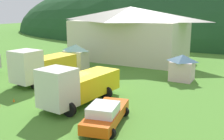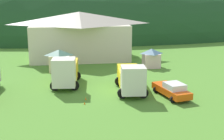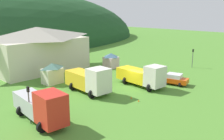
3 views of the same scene
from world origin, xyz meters
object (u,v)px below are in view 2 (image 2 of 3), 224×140
Objects in this scene: play_shed_cream at (59,60)px; play_shed_pink at (151,58)px; depot_building at (80,34)px; traffic_cone_mid_row at (86,100)px; heavy_rig_striped at (66,71)px; traffic_cone_near_pickup at (85,104)px; service_pickup_orange at (172,90)px; flatbed_truck_yellow at (131,78)px.

play_shed_cream reaches higher than play_shed_pink.
depot_building is 22.99m from traffic_cone_mid_row.
depot_building is 6.09× the size of play_shed_pink.
depot_building is at bearing 176.74° from heavy_rig_striped.
heavy_rig_striped reaches higher than traffic_cone_mid_row.
play_shed_pink is 17.49m from traffic_cone_mid_row.
traffic_cone_near_pickup is (-0.58, -23.95, -4.12)m from depot_building.
service_pickup_orange is at bearing -47.82° from play_shed_cream.
service_pickup_orange reaches higher than traffic_cone_mid_row.
service_pickup_orange is (11.22, -6.02, -1.01)m from heavy_rig_striped.
play_shed_pink is at bearing 161.40° from service_pickup_orange.
depot_building reaches higher than service_pickup_orange.
heavy_rig_striped is 11.83× the size of traffic_cone_mid_row.
flatbed_truck_yellow is at bearing 32.03° from traffic_cone_near_pickup.
play_shed_cream is 5.80× the size of traffic_cone_near_pickup.
traffic_cone_mid_row is (-9.18, 0.35, -0.83)m from service_pickup_orange.
flatbed_truck_yellow is 6.57m from traffic_cone_near_pickup.
service_pickup_orange is at bearing 66.63° from heavy_rig_striped.
service_pickup_orange is (12.17, -13.43, -0.81)m from play_shed_cream.
heavy_rig_striped is 7.46m from traffic_cone_near_pickup.
heavy_rig_striped reaches higher than traffic_cone_near_pickup.
flatbed_truck_yellow is (4.81, -20.58, -2.44)m from depot_building.
depot_building is 10.42m from play_shed_cream.
service_pickup_orange is at bearing -2.21° from traffic_cone_mid_row.
play_shed_cream is (-3.36, -9.54, -2.48)m from depot_building.
play_shed_cream is 18.14m from service_pickup_orange.
depot_building is at bearing 89.05° from traffic_cone_mid_row.
traffic_cone_mid_row is (-5.19, -2.04, -1.67)m from flatbed_truck_yellow.
play_shed_pink is at bearing 2.68° from play_shed_cream.
flatbed_truck_yellow is at bearing -76.85° from depot_building.
traffic_cone_mid_row is (2.99, -13.08, -1.64)m from play_shed_cream.
service_pickup_orange is (-1.56, -14.07, -0.65)m from play_shed_pink.
heavy_rig_striped reaches higher than service_pickup_orange.
service_pickup_orange is 10.21× the size of traffic_cone_near_pickup.
traffic_cone_mid_row is at bearing 24.60° from heavy_rig_striped.
play_shed_cream is 13.51m from traffic_cone_mid_row.
play_shed_pink is (13.73, 0.64, -0.16)m from play_shed_cream.
play_shed_cream is 13.73m from flatbed_truck_yellow.
play_shed_pink reaches higher than traffic_cone_near_pickup.
traffic_cone_near_pickup is 0.86× the size of traffic_cone_mid_row.
service_pickup_orange is at bearing -96.33° from play_shed_pink.
flatbed_truck_yellow is at bearing 68.16° from heavy_rig_striped.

